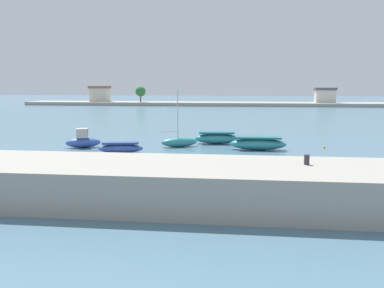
% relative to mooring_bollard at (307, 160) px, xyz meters
% --- Properties ---
extents(ground_plane, '(400.00, 400.00, 0.00)m').
position_rel_mooring_bollard_xyz_m(ground_plane, '(-8.03, 5.84, -2.31)').
color(ground_plane, slate).
extents(seawall_embankment, '(74.77, 6.25, 2.06)m').
position_rel_mooring_bollard_xyz_m(seawall_embankment, '(-8.03, -0.63, -1.28)').
color(seawall_embankment, '#9E998C').
rests_on(seawall_embankment, ground).
extents(mooring_bollard, '(0.27, 0.27, 0.50)m').
position_rel_mooring_bollard_xyz_m(mooring_bollard, '(0.00, 0.00, 0.00)').
color(mooring_bollard, '#2D2D33').
rests_on(mooring_bollard, seawall_embankment).
extents(moored_boat_0, '(3.51, 2.42, 1.85)m').
position_rel_mooring_bollard_xyz_m(moored_boat_0, '(-18.54, 17.21, -1.64)').
color(moored_boat_0, '#3856A8').
rests_on(moored_boat_0, ground).
extents(moored_boat_1, '(4.10, 1.90, 0.99)m').
position_rel_mooring_bollard_xyz_m(moored_boat_1, '(-13.98, 14.44, -1.84)').
color(moored_boat_1, '#3856A8').
rests_on(moored_boat_1, ground).
extents(moored_boat_2, '(3.75, 2.60, 5.55)m').
position_rel_mooring_bollard_xyz_m(moored_boat_2, '(-9.39, 18.83, -1.81)').
color(moored_boat_2, teal).
rests_on(moored_boat_2, ground).
extents(moored_boat_3, '(4.58, 1.96, 1.24)m').
position_rel_mooring_bollard_xyz_m(moored_boat_3, '(-5.92, 21.45, -1.71)').
color(moored_boat_3, teal).
rests_on(moored_boat_3, ground).
extents(moored_boat_4, '(5.23, 1.78, 1.24)m').
position_rel_mooring_bollard_xyz_m(moored_boat_4, '(-1.83, 17.84, -1.71)').
color(moored_boat_4, teal).
rests_on(moored_boat_4, ground).
extents(mooring_buoy_0, '(0.24, 0.24, 0.24)m').
position_rel_mooring_bollard_xyz_m(mooring_buoy_0, '(-1.24, 25.70, -2.19)').
color(mooring_buoy_0, white).
rests_on(mooring_buoy_0, ground).
extents(mooring_buoy_1, '(0.31, 0.31, 0.31)m').
position_rel_mooring_bollard_xyz_m(mooring_buoy_1, '(-3.62, 9.40, -2.15)').
color(mooring_buoy_1, orange).
rests_on(mooring_buoy_1, ground).
extents(mooring_buoy_2, '(0.24, 0.24, 0.24)m').
position_rel_mooring_bollard_xyz_m(mooring_buoy_2, '(4.52, 19.74, -2.19)').
color(mooring_buoy_2, yellow).
rests_on(mooring_buoy_2, ground).
extents(mooring_buoy_3, '(0.29, 0.29, 0.29)m').
position_rel_mooring_bollard_xyz_m(mooring_buoy_3, '(-2.55, 6.93, -2.16)').
color(mooring_buoy_3, red).
rests_on(mooring_buoy_3, ground).
extents(distant_shoreline, '(117.81, 10.93, 5.85)m').
position_rel_mooring_bollard_xyz_m(distant_shoreline, '(-4.96, 100.05, -1.20)').
color(distant_shoreline, '#9E998C').
rests_on(distant_shoreline, ground).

